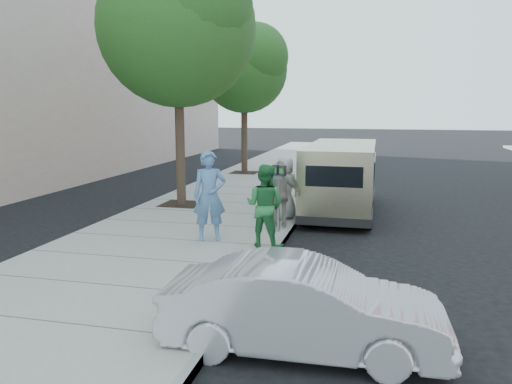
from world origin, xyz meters
TOP-DOWN VIEW (x-y plane):
  - ground at (0.00, 0.00)m, footprint 120.00×120.00m
  - sidewalk at (-1.00, 0.00)m, footprint 5.00×60.00m
  - curb_face at (1.44, 0.00)m, footprint 0.12×60.00m
  - tree_near at (-2.25, 2.40)m, footprint 4.62×4.60m
  - tree_far at (-2.25, 10.00)m, footprint 3.92×3.80m
  - parking_meter at (1.25, -0.24)m, footprint 0.35×0.22m
  - van at (2.50, 2.97)m, footprint 1.90×5.53m
  - sedan at (2.63, -5.74)m, footprint 3.65×1.37m
  - person_officer at (-0.11, -1.35)m, footprint 0.86×0.72m
  - person_green_shirt at (1.20, -1.58)m, footprint 0.98×0.84m
  - person_gray_shirt at (1.16, 1.13)m, footprint 0.97×0.92m
  - person_striped_polo at (1.20, 0.21)m, footprint 1.02×0.57m

SIDE VIEW (x-z plane):
  - ground at x=0.00m, z-range 0.00..0.00m
  - sidewalk at x=-1.00m, z-range 0.00..0.15m
  - curb_face at x=1.44m, z-range -0.01..0.15m
  - sedan at x=2.63m, z-range 0.00..1.19m
  - person_striped_polo at x=1.20m, z-range 0.15..1.80m
  - person_gray_shirt at x=1.16m, z-range 0.15..1.82m
  - person_green_shirt at x=1.20m, z-range 0.15..1.93m
  - van at x=2.50m, z-range 0.06..2.10m
  - person_officer at x=-0.11m, z-range 0.15..2.16m
  - parking_meter at x=1.25m, z-range 0.51..2.11m
  - tree_far at x=-2.25m, z-range 1.64..8.13m
  - tree_near at x=-2.25m, z-range 1.78..9.31m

